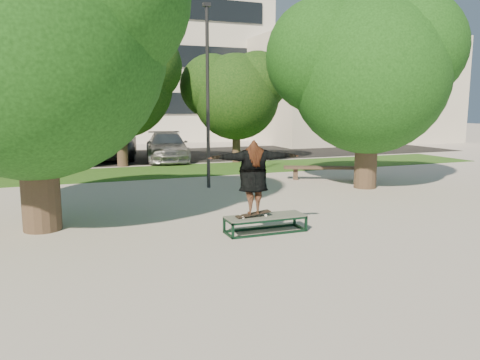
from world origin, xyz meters
name	(u,v)px	position (x,y,z in m)	size (l,w,h in m)	color
ground	(232,223)	(0.00, 0.00, 0.00)	(120.00, 120.00, 0.00)	#AFA8A1
grass_strip	(178,171)	(1.00, 9.50, 0.01)	(30.00, 4.00, 0.02)	#224B15
asphalt_strip	(132,157)	(0.00, 16.00, 0.01)	(40.00, 8.00, 0.01)	black
tree_left	(25,28)	(-4.29, 1.09, 4.42)	(6.96, 5.95, 7.12)	#38281E
tree_right	(366,66)	(5.92, 3.08, 4.09)	(6.24, 5.33, 6.51)	#38281E
bg_tree_mid	(118,79)	(-1.08, 12.08, 4.02)	(5.76, 4.92, 6.24)	#38281E
bg_tree_right	(234,92)	(4.43, 11.57, 3.49)	(5.04, 4.31, 5.43)	#38281E
lamppost	(208,95)	(1.00, 5.00, 3.15)	(0.25, 0.15, 6.11)	#2D2D30
office_building	(75,42)	(-2.00, 31.98, 8.00)	(30.00, 14.12, 16.00)	beige
side_building	(347,91)	(18.00, 22.00, 4.00)	(15.00, 10.00, 8.00)	beige
grind_box	(265,224)	(0.43, -1.01, 0.19)	(1.80, 0.60, 0.38)	black
skater_rig	(253,177)	(0.13, -1.01, 1.26)	(2.05, 0.87, 1.69)	white
bench	(329,169)	(5.75, 4.93, 0.44)	(3.28, 1.84, 0.52)	#46362A
car_silver_a	(64,147)	(-3.50, 16.01, 0.66)	(1.56, 3.87, 1.32)	#A4A4A9
car_dark	(31,148)	(-5.00, 14.45, 0.79)	(1.67, 4.79, 1.58)	black
car_grey	(109,143)	(-1.22, 15.66, 0.82)	(2.73, 5.92, 1.64)	#5A595E
car_silver_b	(167,147)	(1.43, 13.50, 0.73)	(2.04, 5.01, 1.45)	#A8A8AC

